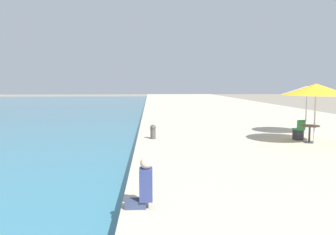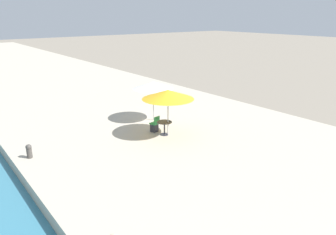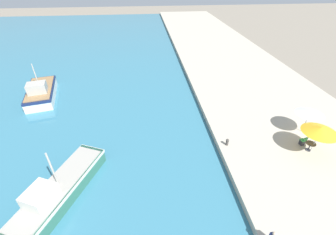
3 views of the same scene
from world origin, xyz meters
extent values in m
cube|color=#BCB29E|center=(8.00, 37.00, 0.29)|extent=(16.00, 90.00, 0.59)
cylinder|color=#B7B7B7|center=(7.45, 12.60, 1.67)|extent=(0.06, 0.06, 2.17)
cone|color=yellow|center=(7.45, 12.60, 2.84)|extent=(2.72, 2.72, 0.48)
cylinder|color=#B7B7B7|center=(8.38, 15.26, 1.64)|extent=(0.06, 0.06, 2.10)
cone|color=white|center=(8.38, 15.26, 2.76)|extent=(2.47, 2.47, 0.43)
cylinder|color=#333338|center=(7.34, 12.77, 0.61)|extent=(0.44, 0.44, 0.04)
cylinder|color=#333338|center=(7.34, 12.77, 0.94)|extent=(0.08, 0.08, 0.70)
cylinder|color=#4C4742|center=(7.34, 12.77, 1.31)|extent=(0.80, 0.80, 0.04)
cube|color=#2D2D33|center=(7.19, 13.50, 0.81)|extent=(0.40, 0.40, 0.45)
cube|color=#2D8E42|center=(7.19, 13.50, 1.07)|extent=(0.47, 0.47, 0.06)
cube|color=#2D8E42|center=(7.23, 13.31, 1.30)|extent=(0.40, 0.14, 0.40)
cube|color=#333D5B|center=(0.29, 5.80, 0.67)|extent=(0.42, 0.28, 0.16)
cube|color=navy|center=(0.50, 5.80, 1.06)|extent=(0.26, 0.36, 0.63)
sphere|color=beige|center=(0.50, 5.80, 1.49)|extent=(0.23, 0.23, 0.23)
cylinder|color=#4C4742|center=(0.73, 14.12, 0.81)|extent=(0.24, 0.24, 0.45)
sphere|color=#4C4742|center=(0.73, 14.12, 1.11)|extent=(0.26, 0.26, 0.26)
camera|label=1|loc=(0.59, -0.59, 3.05)|focal=35.00mm
camera|label=2|loc=(-2.58, -0.45, 6.82)|focal=35.00mm
camera|label=3|loc=(-5.91, -0.05, 13.49)|focal=24.00mm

